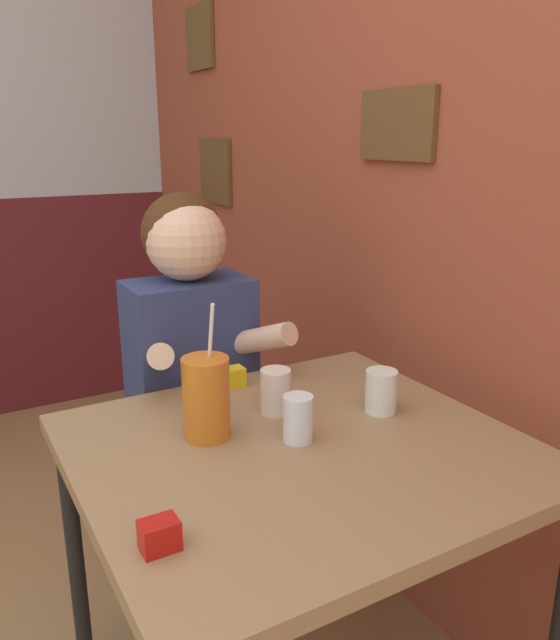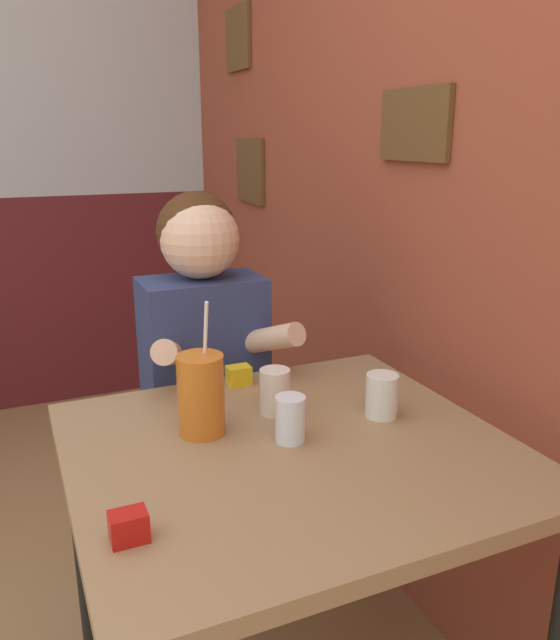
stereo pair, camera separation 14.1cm
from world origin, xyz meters
TOP-DOWN VIEW (x-y plane):
  - brick_wall_right at (1.53, 1.31)m, footprint 0.08×4.61m
  - main_table at (0.97, 0.32)m, footprint 0.90×0.84m
  - person_seated at (0.95, 0.88)m, footprint 0.42×0.41m
  - cocktail_pitcher at (0.81, 0.44)m, footprint 0.10×0.10m
  - glass_near_pitcher at (0.97, 0.33)m, footprint 0.06×0.06m
  - glass_center at (1.22, 0.36)m, footprint 0.07×0.07m
  - glass_far_side at (1.00, 0.47)m, footprint 0.07×0.07m
  - condiment_ketchup at (0.60, 0.13)m, footprint 0.06×0.04m
  - condiment_mustard at (0.98, 0.67)m, footprint 0.06×0.04m

SIDE VIEW (x-z plane):
  - person_seated at x=0.95m, z-range 0.05..1.30m
  - main_table at x=0.97m, z-range 0.31..1.08m
  - condiment_ketchup at x=0.60m, z-range 0.77..0.82m
  - condiment_mustard at x=0.98m, z-range 0.77..0.82m
  - glass_near_pitcher at x=0.97m, z-range 0.77..0.87m
  - glass_center at x=1.22m, z-range 0.77..0.87m
  - glass_far_side at x=1.00m, z-range 0.77..0.87m
  - cocktail_pitcher at x=0.81m, z-range 0.71..1.01m
  - brick_wall_right at x=1.53m, z-range 0.00..2.70m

